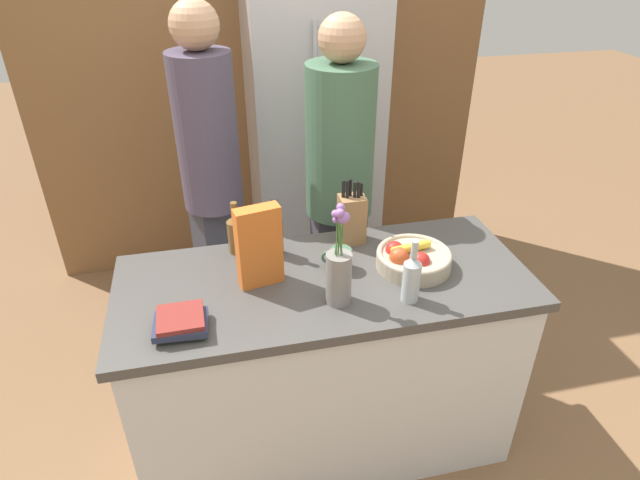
% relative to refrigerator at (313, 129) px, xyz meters
% --- Properties ---
extents(ground_plane, '(14.00, 14.00, 0.00)m').
position_rel_refrigerator_xyz_m(ground_plane, '(-0.24, -1.32, -1.00)').
color(ground_plane, brown).
extents(kitchen_island, '(1.57, 0.67, 0.89)m').
position_rel_refrigerator_xyz_m(kitchen_island, '(-0.24, -1.32, -0.55)').
color(kitchen_island, silver).
rests_on(kitchen_island, ground_plane).
extents(back_wall_wood, '(2.77, 0.12, 2.60)m').
position_rel_refrigerator_xyz_m(back_wall_wood, '(-0.24, 0.36, 0.30)').
color(back_wall_wood, brown).
rests_on(back_wall_wood, ground_plane).
extents(refrigerator, '(0.71, 0.62, 2.00)m').
position_rel_refrigerator_xyz_m(refrigerator, '(0.00, 0.00, 0.00)').
color(refrigerator, '#B7B7BC').
rests_on(refrigerator, ground_plane).
extents(fruit_bowl, '(0.29, 0.29, 0.11)m').
position_rel_refrigerator_xyz_m(fruit_bowl, '(0.11, -1.32, -0.07)').
color(fruit_bowl, tan).
rests_on(fruit_bowl, kitchen_island).
extents(knife_block, '(0.11, 0.09, 0.28)m').
position_rel_refrigerator_xyz_m(knife_block, '(-0.07, -1.08, -0.00)').
color(knife_block, olive).
rests_on(knife_block, kitchen_island).
extents(flower_vase, '(0.09, 0.09, 0.39)m').
position_rel_refrigerator_xyz_m(flower_vase, '(-0.22, -1.47, 0.01)').
color(flower_vase, gray).
rests_on(flower_vase, kitchen_island).
extents(cereal_box, '(0.17, 0.09, 0.31)m').
position_rel_refrigerator_xyz_m(cereal_box, '(-0.47, -1.29, 0.04)').
color(cereal_box, orange).
rests_on(cereal_box, kitchen_island).
extents(coffee_mug, '(0.12, 0.08, 0.09)m').
position_rel_refrigerator_xyz_m(coffee_mug, '(-0.16, -1.27, -0.07)').
color(coffee_mug, '#42664C').
rests_on(coffee_mug, kitchen_island).
extents(book_stack, '(0.18, 0.16, 0.06)m').
position_rel_refrigerator_xyz_m(book_stack, '(-0.77, -1.51, -0.08)').
color(book_stack, '#3D6047').
rests_on(book_stack, kitchen_island).
extents(bottle_oil, '(0.06, 0.06, 0.25)m').
position_rel_refrigerator_xyz_m(bottle_oil, '(-0.39, -1.11, -0.02)').
color(bottle_oil, black).
rests_on(bottle_oil, kitchen_island).
extents(bottle_vinegar, '(0.06, 0.06, 0.24)m').
position_rel_refrigerator_xyz_m(bottle_vinegar, '(0.03, -1.52, -0.02)').
color(bottle_vinegar, '#B2BCC1').
rests_on(bottle_vinegar, kitchen_island).
extents(bottle_wine, '(0.07, 0.07, 0.22)m').
position_rel_refrigerator_xyz_m(bottle_wine, '(-0.54, -1.06, -0.03)').
color(bottle_wine, brown).
rests_on(bottle_wine, kitchen_island).
extents(person_at_sink, '(0.28, 0.28, 1.79)m').
position_rel_refrigerator_xyz_m(person_at_sink, '(-0.61, -0.56, 0.03)').
color(person_at_sink, '#383842').
rests_on(person_at_sink, ground_plane).
extents(person_in_blue, '(0.31, 0.31, 1.74)m').
position_rel_refrigerator_xyz_m(person_in_blue, '(-0.03, -0.72, -0.01)').
color(person_in_blue, '#383842').
rests_on(person_in_blue, ground_plane).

